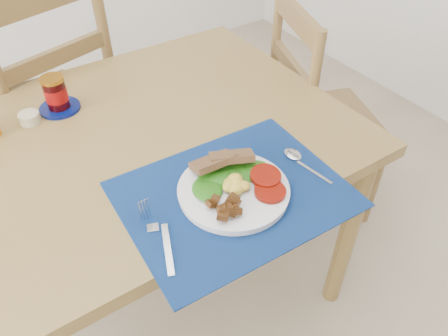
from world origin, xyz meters
name	(u,v)px	position (x,y,z in m)	size (l,w,h in m)	color
table	(101,171)	(0.00, 0.20, 0.67)	(1.40, 0.90, 0.75)	brown
chair_far	(47,88)	(0.02, 0.80, 0.62)	(0.57, 0.55, 1.25)	brown
chair_end	(316,97)	(0.87, 0.26, 0.57)	(0.52, 0.53, 1.13)	brown
placemat	(233,194)	(0.21, -0.15, 0.75)	(0.51, 0.40, 0.00)	black
breakfast_plate	(233,190)	(0.20, -0.15, 0.77)	(0.26, 0.26, 0.06)	silver
fork	(158,235)	(0.00, -0.16, 0.76)	(0.06, 0.19, 0.00)	#B2B5BA
spoon	(300,161)	(0.41, -0.14, 0.76)	(0.04, 0.16, 0.00)	#B2B5BA
ramekin	(29,118)	(-0.11, 0.41, 0.76)	(0.06, 0.06, 0.03)	#BFB58C
jam_on_saucer	(56,95)	(-0.02, 0.43, 0.80)	(0.12, 0.12, 0.11)	#040E4E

